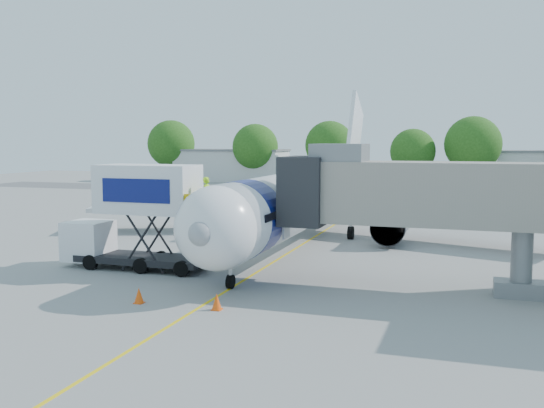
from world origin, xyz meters
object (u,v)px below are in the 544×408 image
(ground_tug, at_px, (278,317))
(catering_hiloader, at_px, (137,217))
(aircraft, at_px, (307,198))
(jet_bridge, at_px, (416,194))

(ground_tug, bearing_deg, catering_hiloader, 125.62)
(ground_tug, bearing_deg, aircraft, 87.34)
(aircraft, xyz_separation_m, catering_hiloader, (-6.26, -11.12, -0.19))
(jet_bridge, distance_m, ground_tug, 10.11)
(catering_hiloader, height_order, ground_tug, catering_hiloader)
(aircraft, relative_size, catering_hiloader, 4.44)
(jet_bridge, distance_m, catering_hiloader, 14.34)
(aircraft, bearing_deg, ground_tug, -77.85)
(aircraft, xyz_separation_m, jet_bridge, (7.99, -11.12, 1.39))
(catering_hiloader, bearing_deg, ground_tug, -39.56)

